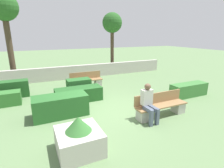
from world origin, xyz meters
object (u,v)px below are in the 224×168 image
bench_left_side (86,81)px  tree_leftmost (4,11)px  bench_front (161,107)px  tree_center_left (112,25)px  person_seated_man (149,101)px  planter_corner_left (79,138)px

bench_left_side → tree_leftmost: (-3.82, 3.14, 3.90)m
bench_front → tree_center_left: bearing=77.3°
bench_front → person_seated_man: bearing=-168.3°
person_seated_man → planter_corner_left: (-2.59, -0.62, -0.34)m
bench_front → planter_corner_left: size_ratio=1.90×
person_seated_man → tree_leftmost: (-4.55, 7.99, 3.49)m
person_seated_man → planter_corner_left: bearing=-166.5°
tree_center_left → planter_corner_left: bearing=-119.6°
tree_leftmost → person_seated_man: bearing=-60.3°
planter_corner_left → tree_center_left: 10.88m
person_seated_man → tree_leftmost: bearing=119.7°
tree_leftmost → tree_center_left: 7.13m
bench_front → tree_leftmost: bearing=123.7°
tree_center_left → bench_front: bearing=-102.7°
person_seated_man → tree_center_left: 9.25m
bench_left_side → planter_corner_left: (-1.86, -5.47, 0.07)m
planter_corner_left → tree_leftmost: 9.62m
person_seated_man → tree_center_left: size_ratio=0.29×
bench_front → tree_center_left: (1.87, 8.27, 3.30)m
person_seated_man → planter_corner_left: 2.68m
bench_front → bench_left_side: 4.91m
person_seated_man → tree_leftmost: tree_leftmost is taller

